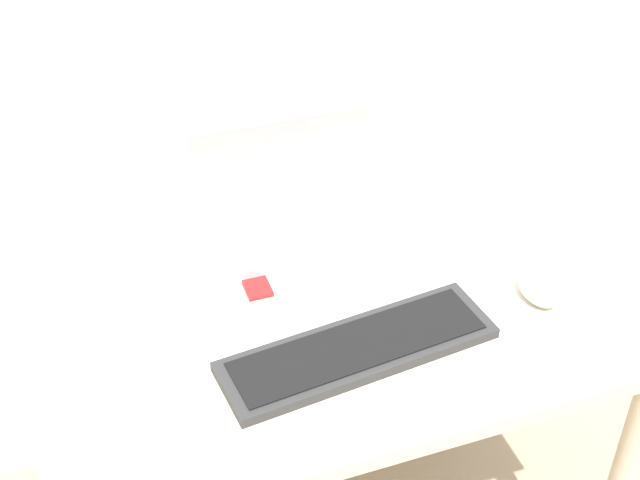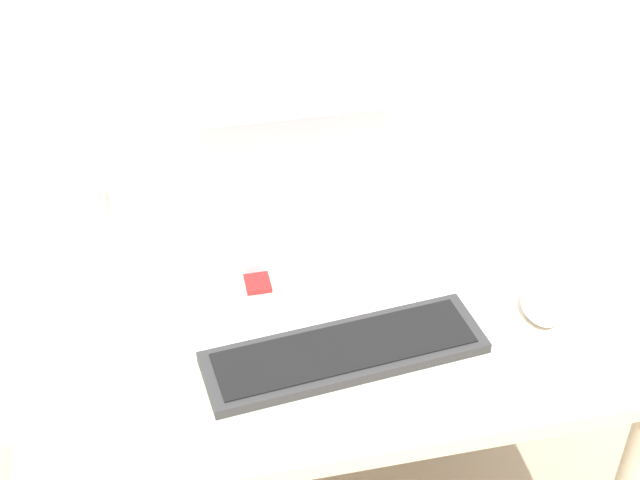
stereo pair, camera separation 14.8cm
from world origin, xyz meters
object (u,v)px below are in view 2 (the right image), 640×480
Objects in this scene: vase at (72,172)px; mouse at (540,308)px; laptop at (297,198)px; keyboard at (345,352)px; mp3_player at (258,283)px.

mouse is at bearing -28.94° from vase.
laptop is 3.62× the size of mouse.
laptop reaches higher than keyboard.
laptop is at bearing -8.29° from vase.
vase is (-0.74, 0.41, 0.11)m from mouse.
laptop is 1.26× the size of vase.
mouse is at bearing -45.86° from laptop.
keyboard is 0.60m from vase.
mouse reaches higher than keyboard.
mouse is (0.34, 0.02, 0.01)m from keyboard.
keyboard is 0.23m from mp3_player.
laptop is 0.38m from keyboard.
keyboard is (0.00, -0.38, -0.04)m from laptop.
mp3_player is (-0.44, 0.18, -0.01)m from mouse.
mouse reaches higher than mp3_player.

